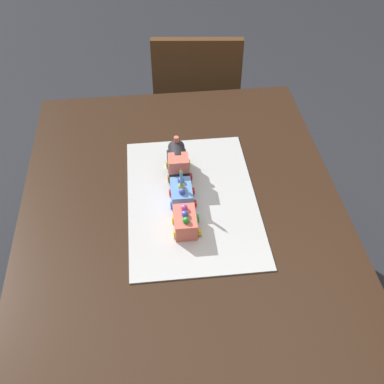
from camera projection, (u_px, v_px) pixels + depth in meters
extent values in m
plane|color=#2D3038|center=(186.00, 342.00, 1.96)|extent=(8.00, 8.00, 0.00)
cube|color=#382316|center=(184.00, 222.00, 1.46)|extent=(1.40, 1.00, 0.03)
cube|color=#382316|center=(73.00, 181.00, 2.14)|extent=(0.07, 0.07, 0.71)
cube|color=#382316|center=(267.00, 167.00, 2.20)|extent=(0.07, 0.07, 0.71)
cube|color=brown|center=(196.00, 100.00, 2.45)|extent=(0.44, 0.44, 0.04)
cube|color=brown|center=(197.00, 80.00, 2.17)|extent=(0.08, 0.40, 0.40)
cube|color=brown|center=(225.00, 118.00, 2.74)|extent=(0.04, 0.04, 0.42)
cube|color=brown|center=(166.00, 118.00, 2.74)|extent=(0.04, 0.04, 0.42)
cube|color=brown|center=(229.00, 155.00, 2.49)|extent=(0.04, 0.04, 0.42)
cube|color=brown|center=(164.00, 156.00, 2.49)|extent=(0.04, 0.04, 0.42)
cube|color=silver|center=(192.00, 199.00, 1.50)|extent=(0.60, 0.40, 0.00)
cube|color=#232328|center=(179.00, 167.00, 1.57)|extent=(0.12, 0.06, 0.05)
cylinder|color=#232328|center=(178.00, 154.00, 1.55)|extent=(0.07, 0.05, 0.05)
cube|color=#F27260|center=(180.00, 163.00, 1.51)|extent=(0.06, 0.06, 0.04)
cylinder|color=#F27260|center=(177.00, 141.00, 1.55)|extent=(0.02, 0.02, 0.03)
sphere|color=#F4EFCC|center=(177.00, 152.00, 1.61)|extent=(0.02, 0.02, 0.02)
cylinder|color=yellow|center=(167.00, 164.00, 1.60)|extent=(0.02, 0.01, 0.02)
cylinder|color=orange|center=(169.00, 178.00, 1.55)|extent=(0.02, 0.01, 0.02)
cylinder|color=yellow|center=(189.00, 163.00, 1.61)|extent=(0.02, 0.01, 0.02)
cylinder|color=red|center=(191.00, 177.00, 1.56)|extent=(0.02, 0.01, 0.02)
cube|color=#669EEA|center=(183.00, 194.00, 1.48)|extent=(0.10, 0.06, 0.06)
cylinder|color=red|center=(170.00, 193.00, 1.50)|extent=(0.02, 0.01, 0.02)
cylinder|color=#4C59D8|center=(172.00, 205.00, 1.46)|extent=(0.02, 0.01, 0.02)
cylinder|color=red|center=(193.00, 191.00, 1.51)|extent=(0.02, 0.01, 0.02)
cylinder|color=red|center=(195.00, 203.00, 1.47)|extent=(0.02, 0.01, 0.02)
sphere|color=#4C59D8|center=(182.00, 180.00, 1.47)|extent=(0.02, 0.02, 0.02)
sphere|color=yellow|center=(182.00, 186.00, 1.45)|extent=(0.02, 0.02, 0.02)
sphere|color=#4C59D8|center=(183.00, 192.00, 1.43)|extent=(0.02, 0.02, 0.02)
cube|color=#F27260|center=(186.00, 222.00, 1.39)|extent=(0.10, 0.06, 0.06)
cylinder|color=yellow|center=(173.00, 220.00, 1.42)|extent=(0.02, 0.01, 0.02)
cylinder|color=yellow|center=(175.00, 234.00, 1.38)|extent=(0.02, 0.01, 0.02)
cylinder|color=green|center=(197.00, 218.00, 1.43)|extent=(0.02, 0.01, 0.02)
cylinder|color=yellow|center=(200.00, 232.00, 1.39)|extent=(0.02, 0.01, 0.02)
sphere|color=#D84CB2|center=(185.00, 208.00, 1.39)|extent=(0.02, 0.02, 0.02)
sphere|color=green|center=(187.00, 220.00, 1.35)|extent=(0.02, 0.02, 0.02)
sphere|color=#4C59D8|center=(186.00, 214.00, 1.37)|extent=(0.02, 0.02, 0.02)
cylinder|color=#4CA5E5|center=(182.00, 178.00, 1.42)|extent=(0.01, 0.01, 0.05)
cone|color=yellow|center=(182.00, 170.00, 1.40)|extent=(0.01, 0.01, 0.01)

